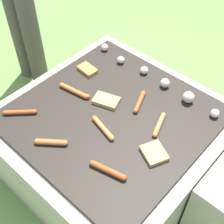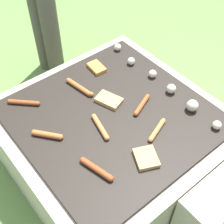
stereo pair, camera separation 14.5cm
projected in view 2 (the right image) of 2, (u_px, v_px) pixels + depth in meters
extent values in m
plane|color=#608442|center=(112.00, 165.00, 1.78)|extent=(14.00, 14.00, 0.00)
cube|color=#A89E8C|center=(112.00, 143.00, 1.63)|extent=(0.97, 0.97, 0.41)
cube|color=black|center=(112.00, 116.00, 1.47)|extent=(0.85, 0.85, 0.02)
cylinder|color=#4C473D|center=(39.00, 19.00, 2.09)|extent=(0.12, 0.12, 0.79)
cylinder|color=#4C473D|center=(50.00, 28.00, 2.01)|extent=(0.12, 0.12, 0.79)
cylinder|color=#C6753D|center=(100.00, 127.00, 1.40)|extent=(0.14, 0.05, 0.02)
sphere|color=#C6753D|center=(94.00, 116.00, 1.44)|extent=(0.02, 0.02, 0.02)
sphere|color=#C6753D|center=(107.00, 138.00, 1.36)|extent=(0.02, 0.02, 0.02)
cylinder|color=#B7602D|center=(47.00, 135.00, 1.37)|extent=(0.11, 0.10, 0.03)
sphere|color=#B7602D|center=(34.00, 132.00, 1.38)|extent=(0.03, 0.03, 0.03)
sphere|color=#B7602D|center=(60.00, 137.00, 1.36)|extent=(0.03, 0.03, 0.03)
cylinder|color=#A34C23|center=(142.00, 105.00, 1.49)|extent=(0.07, 0.13, 0.02)
sphere|color=#A34C23|center=(136.00, 114.00, 1.45)|extent=(0.02, 0.02, 0.02)
sphere|color=#A34C23|center=(148.00, 96.00, 1.53)|extent=(0.02, 0.02, 0.02)
cylinder|color=#93421E|center=(97.00, 169.00, 1.25)|extent=(0.15, 0.06, 0.03)
sphere|color=#93421E|center=(111.00, 178.00, 1.22)|extent=(0.03, 0.03, 0.03)
sphere|color=#93421E|center=(83.00, 160.00, 1.28)|extent=(0.03, 0.03, 0.03)
cylinder|color=#B7602D|center=(79.00, 87.00, 1.57)|extent=(0.16, 0.05, 0.02)
sphere|color=#B7602D|center=(91.00, 95.00, 1.54)|extent=(0.02, 0.02, 0.02)
sphere|color=#B7602D|center=(69.00, 80.00, 1.61)|extent=(0.02, 0.02, 0.02)
cylinder|color=#93421E|center=(24.00, 102.00, 1.50)|extent=(0.11, 0.11, 0.02)
sphere|color=#93421E|center=(38.00, 103.00, 1.50)|extent=(0.02, 0.02, 0.02)
sphere|color=#93421E|center=(10.00, 101.00, 1.51)|extent=(0.02, 0.02, 0.02)
cylinder|color=#C6753D|center=(157.00, 130.00, 1.39)|extent=(0.06, 0.13, 0.02)
sphere|color=#C6753D|center=(163.00, 121.00, 1.43)|extent=(0.02, 0.02, 0.02)
sphere|color=#C6753D|center=(151.00, 140.00, 1.35)|extent=(0.02, 0.02, 0.02)
cube|color=#D18438|center=(97.00, 68.00, 1.68)|extent=(0.11, 0.07, 0.02)
cube|color=tan|center=(109.00, 100.00, 1.52)|extent=(0.14, 0.11, 0.02)
cube|color=tan|center=(146.00, 158.00, 1.29)|extent=(0.13, 0.13, 0.02)
sphere|color=beige|center=(118.00, 47.00, 1.79)|extent=(0.04, 0.04, 0.04)
sphere|color=beige|center=(131.00, 61.00, 1.70)|extent=(0.04, 0.04, 0.04)
sphere|color=beige|center=(153.00, 74.00, 1.63)|extent=(0.04, 0.04, 0.04)
sphere|color=beige|center=(171.00, 89.00, 1.55)|extent=(0.05, 0.05, 0.05)
sphere|color=beige|center=(192.00, 106.00, 1.47)|extent=(0.06, 0.06, 0.06)
sphere|color=beige|center=(217.00, 125.00, 1.40)|extent=(0.04, 0.04, 0.04)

